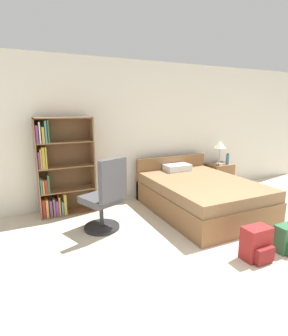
{
  "coord_description": "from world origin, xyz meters",
  "views": [
    {
      "loc": [
        -2.02,
        -1.39,
        1.74
      ],
      "look_at": [
        -0.44,
        1.98,
        0.89
      ],
      "focal_mm": 28.0,
      "sensor_mm": 36.0,
      "label": 1
    }
  ],
  "objects": [
    {
      "name": "bed",
      "position": [
        0.67,
        2.1,
        0.29
      ],
      "size": [
        1.53,
        2.06,
        0.81
      ],
      "color": "brown",
      "rests_on": "ground_plane"
    },
    {
      "name": "backpack_green",
      "position": [
        0.84,
        0.53,
        0.16
      ],
      "size": [
        0.3,
        0.23,
        0.34
      ],
      "color": "#2D603D",
      "rests_on": "ground_plane"
    },
    {
      "name": "nightstand",
      "position": [
        1.81,
        2.94,
        0.28
      ],
      "size": [
        0.51,
        0.45,
        0.57
      ],
      "color": "brown",
      "rests_on": "ground_plane"
    },
    {
      "name": "table_lamp",
      "position": [
        1.78,
        2.92,
        0.98
      ],
      "size": [
        0.26,
        0.26,
        0.5
      ],
      "color": "#B2B2B7",
      "rests_on": "nightstand"
    },
    {
      "name": "office_chair",
      "position": [
        -1.03,
        2.03,
        0.49
      ],
      "size": [
        0.64,
        0.69,
        1.09
      ],
      "color": "#232326",
      "rests_on": "ground_plane"
    },
    {
      "name": "bookshelf",
      "position": [
        -1.52,
        2.96,
        0.74
      ],
      "size": [
        0.91,
        0.31,
        1.61
      ],
      "color": "brown",
      "rests_on": "ground_plane"
    },
    {
      "name": "backpack_red",
      "position": [
        0.36,
        0.57,
        0.19
      ],
      "size": [
        0.33,
        0.27,
        0.4
      ],
      "color": "maroon",
      "rests_on": "ground_plane"
    },
    {
      "name": "wall_back",
      "position": [
        0.0,
        3.23,
        1.3
      ],
      "size": [
        9.0,
        0.06,
        2.6
      ],
      "color": "silver",
      "rests_on": "ground_plane"
    },
    {
      "name": "water_bottle",
      "position": [
        1.93,
        2.83,
        0.68
      ],
      "size": [
        0.07,
        0.07,
        0.24
      ],
      "color": "teal",
      "rests_on": "nightstand"
    },
    {
      "name": "ground_plane",
      "position": [
        0.0,
        0.0,
        0.0
      ],
      "size": [
        14.0,
        14.0,
        0.0
      ],
      "primitive_type": "plane",
      "color": "beige"
    }
  ]
}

